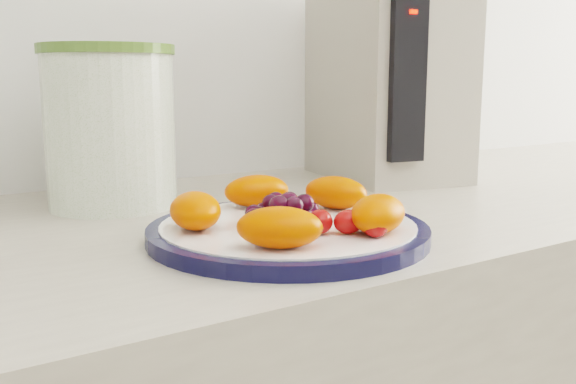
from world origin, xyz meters
TOP-DOWN VIEW (x-y plane):
  - plate_rim at (-0.09, 1.07)m, footprint 0.29×0.29m
  - plate_face at (-0.09, 1.07)m, footprint 0.26×0.26m
  - canister at (-0.19, 1.33)m, footprint 0.19×0.19m
  - canister_lid at (-0.19, 1.33)m, footprint 0.20×0.20m
  - appliance_body at (0.27, 1.32)m, footprint 0.23×0.28m
  - appliance_panel at (0.20, 1.20)m, footprint 0.06×0.03m
  - appliance_led at (0.20, 1.19)m, footprint 0.01×0.01m
  - fruit_plate at (-0.09, 1.06)m, footprint 0.25×0.25m

SIDE VIEW (x-z plane):
  - plate_rim at x=-0.09m, z-range 0.90..0.91m
  - plate_face at x=-0.09m, z-range 0.90..0.92m
  - fruit_plate at x=-0.09m, z-range 0.92..0.95m
  - canister at x=-0.19m, z-range 0.90..1.09m
  - appliance_body at x=0.27m, z-range 0.90..1.22m
  - appliance_panel at x=0.20m, z-range 0.95..1.18m
  - canister_lid at x=-0.19m, z-range 1.09..1.11m
  - appliance_led at x=0.20m, z-range 1.15..1.16m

